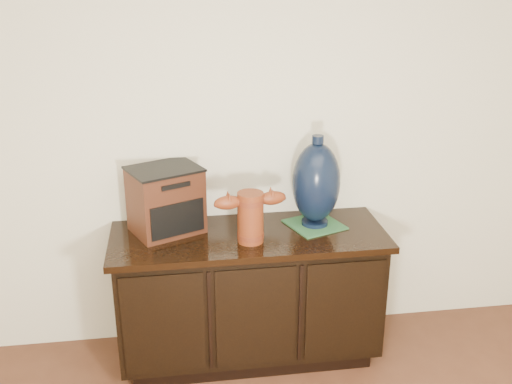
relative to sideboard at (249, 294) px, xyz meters
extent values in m
plane|color=white|center=(0.00, 0.27, 0.91)|extent=(4.50, 0.00, 4.50)
cube|color=black|center=(0.00, 0.00, -0.35)|extent=(1.29, 0.45, 0.08)
cube|color=black|center=(0.00, 0.00, 0.01)|extent=(1.40, 0.50, 0.64)
cube|color=black|center=(0.00, 0.00, 0.35)|extent=(1.46, 0.56, 0.03)
cube|color=black|center=(-0.47, -0.25, 0.01)|extent=(0.41, 0.01, 0.56)
cube|color=black|center=(0.00, -0.25, 0.01)|extent=(0.41, 0.01, 0.56)
cube|color=black|center=(0.47, -0.25, 0.01)|extent=(0.41, 0.01, 0.56)
cylinder|color=maroon|center=(0.00, -0.09, 0.50)|extent=(0.15, 0.15, 0.27)
cylinder|color=#3C120B|center=(0.00, -0.09, 0.40)|extent=(0.15, 0.15, 0.03)
cylinder|color=#3C120B|center=(0.00, -0.09, 0.59)|extent=(0.15, 0.15, 0.03)
ellipsoid|color=maroon|center=(-0.12, -0.11, 0.60)|extent=(0.15, 0.09, 0.07)
ellipsoid|color=maroon|center=(0.11, -0.08, 0.60)|extent=(0.15, 0.09, 0.07)
cube|color=#3F1C0F|center=(-0.43, 0.10, 0.54)|extent=(0.42, 0.39, 0.34)
cube|color=black|center=(-0.37, -0.02, 0.49)|extent=(0.27, 0.13, 0.18)
cube|color=black|center=(-0.43, 0.10, 0.72)|extent=(0.44, 0.40, 0.01)
cube|color=#295C33|center=(0.37, 0.06, 0.37)|extent=(0.34, 0.34, 0.01)
cylinder|color=black|center=(0.37, 0.06, 0.39)|extent=(0.14, 0.14, 0.02)
ellipsoid|color=black|center=(0.37, 0.06, 0.62)|extent=(0.33, 0.33, 0.44)
cylinder|color=black|center=(0.37, 0.06, 0.85)|extent=(0.06, 0.06, 0.04)
cylinder|color=#50150D|center=(0.02, 0.07, 0.44)|extent=(0.06, 0.06, 0.14)
cylinder|color=silver|center=(0.02, 0.07, 0.52)|extent=(0.05, 0.05, 0.02)
camera|label=1|loc=(-0.38, -2.85, 1.71)|focal=42.00mm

